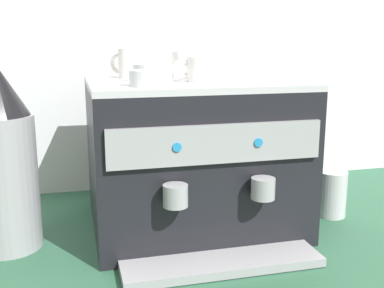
{
  "coord_description": "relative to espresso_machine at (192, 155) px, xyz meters",
  "views": [
    {
      "loc": [
        -0.32,
        -1.23,
        0.52
      ],
      "look_at": [
        0.0,
        0.0,
        0.23
      ],
      "focal_mm": 44.33,
      "sensor_mm": 36.0,
      "label": 1
    }
  ],
  "objects": [
    {
      "name": "ceramic_bowl_1",
      "position": [
        -0.11,
        -0.03,
        0.23
      ],
      "size": [
        0.1,
        0.1,
        0.04
      ],
      "color": "silver",
      "rests_on": "espresso_machine"
    },
    {
      "name": "espresso_machine",
      "position": [
        0.0,
        0.0,
        0.0
      ],
      "size": [
        0.55,
        0.56,
        0.41
      ],
      "color": "black",
      "rests_on": "ground_plane"
    },
    {
      "name": "ceramic_bowl_2",
      "position": [
        -0.14,
        -0.14,
        0.22
      ],
      "size": [
        0.1,
        0.1,
        0.04
      ],
      "color": "silver",
      "rests_on": "espresso_machine"
    },
    {
      "name": "ceramic_cup_2",
      "position": [
        -0.16,
        0.09,
        0.25
      ],
      "size": [
        0.08,
        0.09,
        0.08
      ],
      "color": "white",
      "rests_on": "espresso_machine"
    },
    {
      "name": "tiled_backsplash_wall",
      "position": [
        0.0,
        0.4,
        0.36
      ],
      "size": [
        2.8,
        0.03,
        1.12
      ],
      "primitive_type": "cube",
      "color": "silver",
      "rests_on": "ground_plane"
    },
    {
      "name": "ceramic_bowl_0",
      "position": [
        0.15,
        0.11,
        0.22
      ],
      "size": [
        0.1,
        0.1,
        0.04
      ],
      "color": "silver",
      "rests_on": "espresso_machine"
    },
    {
      "name": "coffee_grinder",
      "position": [
        -0.49,
        -0.03,
        0.02
      ],
      "size": [
        0.16,
        0.16,
        0.47
      ],
      "color": "#939399",
      "rests_on": "ground_plane"
    },
    {
      "name": "ceramic_cup_0",
      "position": [
        0.0,
        0.08,
        0.24
      ],
      "size": [
        0.11,
        0.08,
        0.07
      ],
      "color": "white",
      "rests_on": "espresso_machine"
    },
    {
      "name": "ceramic_cup_1",
      "position": [
        0.01,
        -0.06,
        0.24
      ],
      "size": [
        0.12,
        0.08,
        0.06
      ],
      "color": "white",
      "rests_on": "espresso_machine"
    },
    {
      "name": "ground_plane",
      "position": [
        0.0,
        0.01,
        -0.2
      ],
      "size": [
        4.0,
        4.0,
        0.0
      ],
      "primitive_type": "plane",
      "color": "#28563D"
    },
    {
      "name": "milk_pitcher",
      "position": [
        0.41,
        -0.04,
        -0.13
      ],
      "size": [
        0.09,
        0.09,
        0.14
      ],
      "primitive_type": "cylinder",
      "color": "#B7B7BC",
      "rests_on": "ground_plane"
    }
  ]
}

